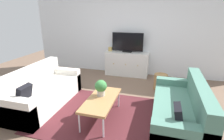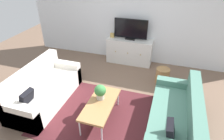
% 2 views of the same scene
% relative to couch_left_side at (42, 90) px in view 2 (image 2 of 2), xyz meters
% --- Properties ---
extents(ground_plane, '(10.00, 10.00, 0.00)m').
position_rel_couch_left_side_xyz_m(ground_plane, '(1.43, 0.10, -0.28)').
color(ground_plane, brown).
extents(wall_back, '(6.40, 0.12, 2.70)m').
position_rel_couch_left_side_xyz_m(wall_back, '(1.43, 2.65, 1.07)').
color(wall_back, white).
rests_on(wall_back, ground_plane).
extents(area_rug, '(2.50, 1.90, 0.01)m').
position_rel_couch_left_side_xyz_m(area_rug, '(1.43, -0.05, -0.28)').
color(area_rug, '#4C1E23').
rests_on(area_rug, ground_plane).
extents(couch_left_side, '(0.82, 1.86, 0.83)m').
position_rel_couch_left_side_xyz_m(couch_left_side, '(0.00, 0.00, 0.00)').
color(couch_left_side, silver).
rests_on(couch_left_side, ground_plane).
extents(couch_right_side, '(0.82, 1.86, 0.83)m').
position_rel_couch_left_side_xyz_m(couch_right_side, '(2.87, 0.00, 0.00)').
color(couch_right_side, '#4C7A6B').
rests_on(couch_right_side, ground_plane).
extents(coffee_table, '(0.50, 1.09, 0.42)m').
position_rel_couch_left_side_xyz_m(coffee_table, '(1.43, -0.15, 0.10)').
color(coffee_table, '#A37547').
rests_on(coffee_table, ground_plane).
extents(potted_plant, '(0.23, 0.23, 0.31)m').
position_rel_couch_left_side_xyz_m(potted_plant, '(1.38, -0.02, 0.31)').
color(potted_plant, '#B7B2A8').
rests_on(potted_plant, coffee_table).
extents(tv_console, '(1.32, 0.47, 0.74)m').
position_rel_couch_left_side_xyz_m(tv_console, '(1.40, 2.37, 0.09)').
color(tv_console, silver).
rests_on(tv_console, ground_plane).
extents(flat_screen_tv, '(0.95, 0.16, 0.59)m').
position_rel_couch_left_side_xyz_m(flat_screen_tv, '(1.40, 2.39, 0.75)').
color(flat_screen_tv, black).
rests_on(flat_screen_tv, tv_console).
extents(mantel_clock, '(0.11, 0.07, 0.13)m').
position_rel_couch_left_side_xyz_m(mantel_clock, '(0.86, 2.37, 0.52)').
color(mantel_clock, tan).
rests_on(mantel_clock, tv_console).
extents(wicker_basket, '(0.34, 0.34, 0.40)m').
position_rel_couch_left_side_xyz_m(wicker_basket, '(2.46, 1.55, -0.08)').
color(wicker_basket, '#9E7547').
rests_on(wicker_basket, ground_plane).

